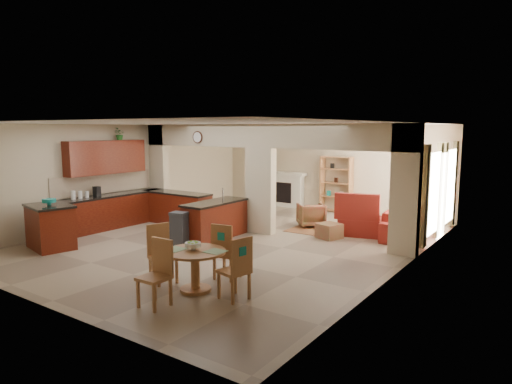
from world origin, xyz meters
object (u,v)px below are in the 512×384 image
Objects in this scene: dining_table at (195,264)px; armchair at (311,215)px; sofa at (410,222)px; kitchen_island at (50,226)px.

dining_table is 5.67m from armchair.
sofa reaches higher than dining_table.
kitchen_island is 4.55m from dining_table.
kitchen_island is at bearing 177.68° from dining_table.
kitchen_island reaches higher than armchair.
kitchen_island reaches higher than sofa.
sofa reaches higher than armchair.
dining_table is 6.26m from sofa.
kitchen_island is at bearing 12.82° from armchair.
dining_table reaches higher than armchair.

